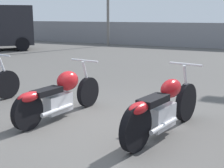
# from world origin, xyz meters

# --- Properties ---
(ground_plane) EXTENTS (60.00, 60.00, 0.00)m
(ground_plane) POSITION_xyz_m (0.00, 0.00, 0.00)
(ground_plane) COLOR #514F4C
(fence_back) EXTENTS (40.00, 0.04, 1.39)m
(fence_back) POSITION_xyz_m (0.00, 13.76, 0.70)
(fence_back) COLOR gray
(fence_back) RESTS_ON ground_plane
(motorcycle_slot_2) EXTENTS (0.63, 2.17, 0.96)m
(motorcycle_slot_2) POSITION_xyz_m (-0.91, 0.14, 0.42)
(motorcycle_slot_2) COLOR black
(motorcycle_slot_2) RESTS_ON ground_plane
(motorcycle_slot_3) EXTENTS (0.71, 2.22, 1.03)m
(motorcycle_slot_3) POSITION_xyz_m (0.99, 0.12, 0.43)
(motorcycle_slot_3) COLOR black
(motorcycle_slot_3) RESTS_ON ground_plane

